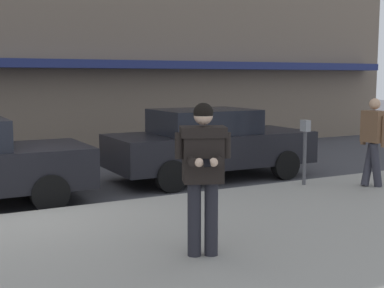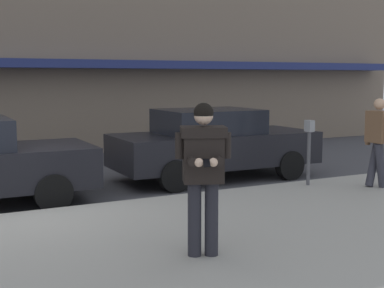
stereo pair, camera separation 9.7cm
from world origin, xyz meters
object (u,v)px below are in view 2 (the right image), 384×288
at_px(pedestrian_dark_coat, 378,137).
at_px(parking_meter, 309,143).
at_px(man_texting_on_phone, 203,163).
at_px(parked_sedan_far, 213,143).

bearing_deg(pedestrian_dark_coat, parking_meter, 144.72).
distance_m(man_texting_on_phone, pedestrian_dark_coat, 5.23).
xyz_separation_m(pedestrian_dark_coat, parking_meter, (-1.04, 0.74, -0.14)).
xyz_separation_m(parked_sedan_far, man_texting_on_phone, (-2.82, -4.77, 0.46)).
bearing_deg(man_texting_on_phone, parked_sedan_far, 59.44).
relative_size(parked_sedan_far, parking_meter, 3.55).
height_order(pedestrian_dark_coat, parking_meter, pedestrian_dark_coat).
distance_m(parked_sedan_far, man_texting_on_phone, 5.56).
distance_m(man_texting_on_phone, parking_meter, 4.68).
relative_size(parked_sedan_far, pedestrian_dark_coat, 2.65).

